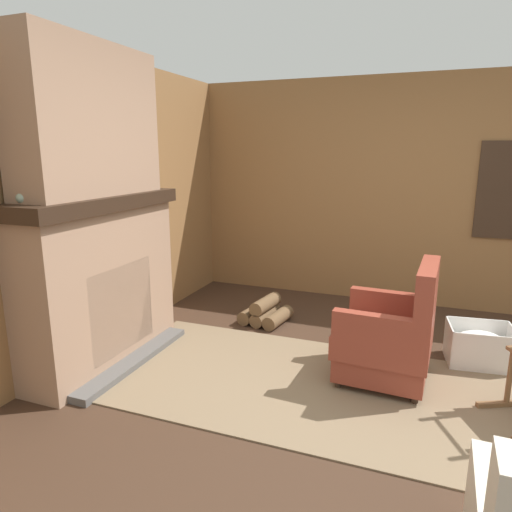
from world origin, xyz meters
The scene contains 11 objects.
ground_plane centered at (0.00, 0.00, 0.00)m, with size 14.00×14.00×0.00m, color #3D281C.
wood_panel_wall_left centered at (-2.47, 0.00, 1.26)m, with size 0.06×5.47×2.52m.
wood_panel_wall_back centered at (0.03, 2.46, 1.26)m, with size 5.47×0.09×2.52m.
fireplace_hearth centered at (-2.22, 0.00, 0.69)m, with size 0.61×1.60×1.38m.
chimney_breast centered at (-2.23, 0.00, 1.94)m, with size 0.35×1.32×1.12m.
area_rug centered at (-0.40, 0.17, 0.01)m, with size 3.45×1.57×0.01m.
armchair centered at (0.02, 0.47, 0.35)m, with size 0.71×0.71×0.94m.
firewood_stack centered at (-1.27, 1.29, 0.10)m, with size 0.49×0.49×0.26m.
laundry_basket centered at (0.70, 1.02, 0.17)m, with size 0.54×0.44×0.33m.
oil_lamp_vase centered at (-2.27, -0.63, 1.46)m, with size 0.09×0.09×0.23m.
storage_case centered at (-2.27, 0.31, 1.45)m, with size 0.16×0.27×0.13m.
Camera 1 is at (0.22, -2.88, 1.73)m, focal length 32.00 mm.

